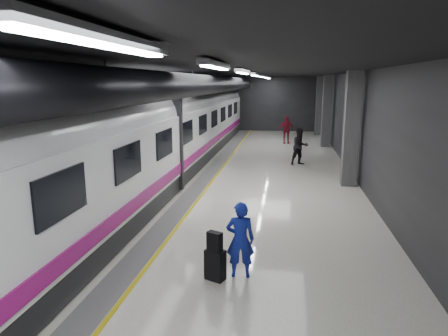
{
  "coord_description": "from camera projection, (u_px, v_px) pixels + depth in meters",
  "views": [
    {
      "loc": [
        2.03,
        -14.15,
        4.06
      ],
      "look_at": [
        0.17,
        -2.19,
        1.45
      ],
      "focal_mm": 32.0,
      "sensor_mm": 36.0,
      "label": 1
    }
  ],
  "objects": [
    {
      "name": "traveler_main",
      "position": [
        240.0,
        240.0,
        8.37
      ],
      "size": [
        0.65,
        0.47,
        1.65
      ],
      "primitive_type": "imported",
      "rotation": [
        0.0,
        0.0,
        3.27
      ],
      "color": "#1922BF",
      "rests_on": "ground"
    },
    {
      "name": "traveler_far_a",
      "position": [
        300.0,
        147.0,
        19.83
      ],
      "size": [
        1.11,
        1.02,
        1.85
      ],
      "primitive_type": "imported",
      "rotation": [
        0.0,
        0.0,
        0.45
      ],
      "color": "black",
      "rests_on": "ground"
    },
    {
      "name": "shoulder_bag",
      "position": [
        215.0,
        242.0,
        8.18
      ],
      "size": [
        0.35,
        0.28,
        0.41
      ],
      "primitive_type": "cube",
      "rotation": [
        0.0,
        0.0,
        -0.44
      ],
      "color": "black",
      "rests_on": "suitcase_main"
    },
    {
      "name": "train",
      "position": [
        143.0,
        137.0,
        14.88
      ],
      "size": [
        3.05,
        38.0,
        4.05
      ],
      "color": "black",
      "rests_on": "ground"
    },
    {
      "name": "suitcase_main",
      "position": [
        215.0,
        265.0,
        8.33
      ],
      "size": [
        0.47,
        0.39,
        0.65
      ],
      "primitive_type": "cube",
      "rotation": [
        0.0,
        0.0,
        -0.41
      ],
      "color": "black",
      "rests_on": "ground"
    },
    {
      "name": "suitcase_far",
      "position": [
        298.0,
        141.0,
        26.65
      ],
      "size": [
        0.36,
        0.28,
        0.47
      ],
      "primitive_type": "cube",
      "rotation": [
        0.0,
        0.0,
        -0.24
      ],
      "color": "black",
      "rests_on": "ground"
    },
    {
      "name": "traveler_far_b",
      "position": [
        286.0,
        130.0,
        26.83
      ],
      "size": [
        1.14,
        0.59,
        1.86
      ],
      "primitive_type": "imported",
      "rotation": [
        0.0,
        0.0,
        0.13
      ],
      "color": "maroon",
      "rests_on": "ground"
    },
    {
      "name": "platform_hall",
      "position": [
        225.0,
        96.0,
        15.05
      ],
      "size": [
        10.02,
        40.02,
        4.51
      ],
      "color": "black",
      "rests_on": "ground"
    },
    {
      "name": "ground",
      "position": [
        229.0,
        194.0,
        14.83
      ],
      "size": [
        40.0,
        40.0,
        0.0
      ],
      "primitive_type": "plane",
      "color": "silver",
      "rests_on": "ground"
    }
  ]
}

